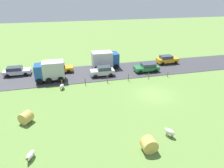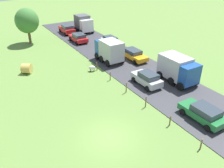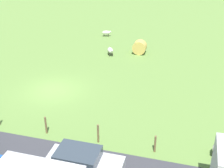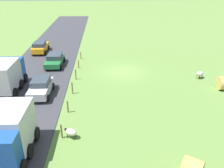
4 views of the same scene
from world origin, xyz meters
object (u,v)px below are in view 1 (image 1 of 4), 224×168
sheep_3 (170,132)px  car_1 (167,59)px  hay_bale_1 (26,117)px  car_5 (147,67)px  hay_bale_0 (149,145)px  car_2 (103,71)px  truck_0 (50,71)px  truck_1 (105,59)px  sheep_2 (30,155)px  sheep_0 (62,86)px  car_4 (59,68)px  car_6 (16,71)px

sheep_3 → car_1: car_1 is taller
hay_bale_1 → car_5: (11.39, -18.90, 0.20)m
hay_bale_0 → car_5: 20.12m
car_2 → hay_bale_1: bearing=136.3°
sheep_3 → truck_0: bearing=34.7°
car_1 → truck_1: bearing=88.1°
sheep_3 → sheep_2: bearing=89.6°
sheep_0 → sheep_2: size_ratio=0.83×
hay_bale_1 → car_2: bearing=-43.7°
truck_1 → car_4: 8.43m
car_6 → truck_0: bearing=-123.1°
car_6 → car_2: bearing=-104.5°
truck_1 → car_4: (-0.34, 8.38, -0.90)m
hay_bale_0 → car_2: 18.56m
car_4 → truck_1: bearing=-87.7°
sheep_2 → hay_bale_0: size_ratio=0.91×
hay_bale_0 → car_1: bearing=-31.1°
truck_1 → car_2: 3.95m
car_2 → hay_bale_0: bearing=-178.4°
sheep_0 → sheep_3: size_ratio=0.92×
sheep_3 → car_6: (20.87, 17.60, 0.28)m
car_6 → sheep_3: bearing=-139.9°
hay_bale_1 → truck_1: size_ratio=0.27×
car_6 → car_4: bearing=-92.8°
sheep_2 → car_5: car_5 is taller
car_2 → car_5: (0.09, -8.09, -0.05)m
truck_0 → truck_1: size_ratio=0.93×
hay_bale_0 → hay_bale_1: 13.46m
sheep_0 → truck_0: truck_0 is taller
truck_0 → car_4: size_ratio=0.98×
car_6 → sheep_2: bearing=-167.7°
truck_0 → car_6: size_ratio=1.03×
truck_1 → car_6: truck_1 is taller
sheep_2 → car_5: (17.20, -17.83, 0.39)m
car_4 → car_6: car_6 is taller
car_4 → car_5: (-3.24, -15.29, -0.00)m
sheep_3 → car_2: (17.19, 3.33, 0.33)m
sheep_0 → hay_bale_0: (-14.83, -7.39, 0.19)m
sheep_2 → truck_1: size_ratio=0.27×
truck_1 → car_2: (-3.67, 1.18, -0.85)m
sheep_0 → car_2: (3.72, -6.85, 0.38)m
car_2 → car_6: 14.73m
hay_bale_0 → truck_0: (18.48, 9.04, 1.06)m
truck_0 → car_4: bearing=-21.0°
car_1 → car_6: 27.93m
truck_0 → car_2: bearing=-89.5°
hay_bale_1 → sheep_2: bearing=-169.6°
sheep_2 → car_2: 19.69m
sheep_3 → truck_1: truck_1 is taller
car_1 → car_2: (-3.25, 13.66, -0.01)m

